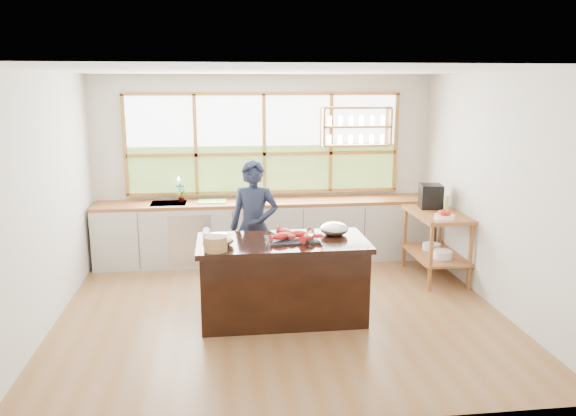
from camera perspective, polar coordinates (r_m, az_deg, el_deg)
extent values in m
plane|color=brown|center=(6.59, -0.74, -10.39)|extent=(5.00, 5.00, 0.00)
cube|color=beige|center=(8.40, -2.43, 4.18)|extent=(5.00, 0.02, 2.70)
cube|color=beige|center=(4.03, 2.67, -5.03)|extent=(5.00, 0.02, 2.70)
cube|color=beige|center=(6.43, -23.52, 0.58)|extent=(0.02, 4.50, 2.70)
cube|color=beige|center=(6.92, 20.30, 1.62)|extent=(0.02, 4.50, 2.70)
cube|color=white|center=(6.07, -0.81, 13.79)|extent=(5.00, 4.50, 0.02)
cube|color=#A37331|center=(8.33, -2.43, 6.54)|extent=(4.05, 0.06, 1.50)
cube|color=white|center=(8.32, -2.47, 8.94)|extent=(3.98, 0.01, 0.75)
cube|color=#3A631D|center=(8.40, -2.42, 3.99)|extent=(3.98, 0.01, 0.70)
cube|color=#A37331|center=(8.40, 6.96, 10.10)|extent=(1.00, 0.28, 0.03)
cube|color=#A37331|center=(8.41, 6.91, 8.23)|extent=(1.00, 0.28, 0.03)
cube|color=#A37331|center=(8.44, 6.87, 6.36)|extent=(1.00, 0.28, 0.03)
cube|color=#A37331|center=(8.31, 3.53, 8.24)|extent=(0.03, 0.28, 0.55)
cube|color=#A37331|center=(8.54, 10.21, 8.19)|extent=(0.03, 0.28, 0.55)
cube|color=beige|center=(8.28, -2.20, -2.47)|extent=(4.90, 0.62, 0.85)
cube|color=silver|center=(7.97, -9.93, -3.23)|extent=(0.60, 0.01, 0.72)
cube|color=#9B5F28|center=(8.18, -2.23, 0.58)|extent=(4.90, 0.62, 0.05)
cube|color=silver|center=(8.20, -12.02, -0.06)|extent=(0.50, 0.42, 0.16)
cube|color=#9B5F28|center=(7.45, 18.05, -4.61)|extent=(0.04, 0.04, 0.90)
cube|color=#9B5F28|center=(8.33, 15.19, -2.65)|extent=(0.04, 0.04, 0.90)
cube|color=#9B5F28|center=(7.25, 14.30, -4.85)|extent=(0.04, 0.04, 0.90)
cube|color=#9B5F28|center=(8.15, 11.79, -2.80)|extent=(0.04, 0.04, 0.90)
cube|color=#9B5F28|center=(7.82, 14.72, -4.59)|extent=(0.62, 1.10, 0.03)
cube|color=#9B5F28|center=(7.68, 14.95, -0.63)|extent=(0.62, 1.10, 0.05)
cylinder|color=white|center=(7.58, 15.44, -4.63)|extent=(0.24, 0.24, 0.11)
cylinder|color=white|center=(7.94, 14.35, -3.86)|extent=(0.24, 0.24, 0.09)
cube|color=black|center=(6.25, -0.55, -7.55)|extent=(1.77, 0.82, 0.84)
cube|color=black|center=(6.11, -0.56, -3.58)|extent=(1.85, 0.90, 0.06)
imported|color=#1A2036|center=(6.93, -3.47, -1.99)|extent=(0.69, 0.54, 1.66)
imported|color=slate|center=(8.20, -10.84, 1.57)|extent=(0.18, 0.15, 0.28)
cube|color=#5ACE44|center=(8.15, -7.73, 0.66)|extent=(0.41, 0.32, 0.01)
cube|color=black|center=(7.89, 14.29, 1.16)|extent=(0.33, 0.35, 0.33)
cylinder|color=#9BA94A|center=(7.52, 15.82, 0.24)|extent=(0.07, 0.07, 0.26)
cylinder|color=white|center=(7.34, 15.61, -0.87)|extent=(0.25, 0.25, 0.05)
sphere|color=red|center=(7.35, 15.99, -0.48)|extent=(0.07, 0.07, 0.07)
sphere|color=red|center=(7.38, 15.60, -0.40)|extent=(0.07, 0.07, 0.07)
sphere|color=red|center=(7.34, 15.25, -0.45)|extent=(0.07, 0.07, 0.07)
sphere|color=red|center=(7.29, 15.43, -0.55)|extent=(0.07, 0.07, 0.07)
sphere|color=red|center=(7.29, 15.89, -0.57)|extent=(0.07, 0.07, 0.07)
cube|color=black|center=(6.11, 0.40, -3.21)|extent=(0.58, 0.44, 0.02)
ellipsoid|color=red|center=(6.03, -0.67, -2.92)|extent=(0.23, 0.15, 0.08)
ellipsoid|color=red|center=(6.13, 1.12, -2.69)|extent=(0.23, 0.14, 0.08)
ellipsoid|color=red|center=(6.03, 2.22, -2.96)|extent=(0.21, 0.21, 0.08)
ellipsoid|color=red|center=(6.20, -0.20, -2.49)|extent=(0.18, 0.23, 0.08)
ellipsoid|color=silver|center=(5.95, -6.91, -3.18)|extent=(0.30, 0.30, 0.14)
ellipsoid|color=silver|center=(6.34, 4.71, -2.13)|extent=(0.32, 0.32, 0.15)
cylinder|color=silver|center=(5.85, 2.27, -3.99)|extent=(0.06, 0.06, 0.01)
cylinder|color=silver|center=(5.83, 2.28, -3.37)|extent=(0.01, 0.01, 0.13)
ellipsoid|color=silver|center=(5.80, 2.29, -2.42)|extent=(0.08, 0.08, 0.10)
cylinder|color=#A47941|center=(5.75, -7.38, -3.62)|extent=(0.24, 0.24, 0.15)
cylinder|color=silver|center=(6.27, -8.31, -2.63)|extent=(0.08, 0.30, 0.08)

